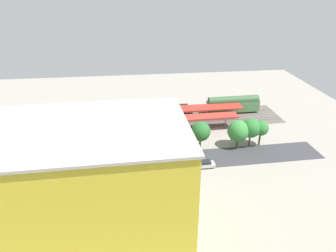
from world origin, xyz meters
The scene contains 25 objects.
ground_plane centered at (0.00, 0.00, 0.00)m, with size 145.86×145.86×0.00m, color gray.
rail_bed centered at (0.00, -20.32, 0.00)m, with size 91.16×14.99×0.01m, color #5B544C.
street_asphalt centered at (0.00, 4.16, 0.00)m, with size 91.16×9.00×0.01m, color #38383D.
track_rails centered at (0.00, -20.32, 0.18)m, with size 91.14×10.92×0.12m.
platform_canopy_near centered at (4.66, -12.13, 4.02)m, with size 67.45×5.85×4.29m.
platform_canopy_far centered at (-7.55, -19.58, 3.91)m, with size 50.32×6.41×4.16m.
locomotive centered at (-10.37, -23.81, 1.80)m, with size 14.72×3.14×5.10m.
passenger_coach centered at (-31.32, -23.81, 3.08)m, with size 17.59×3.38×5.87m.
parked_car_0 centered at (-14.65, 7.70, 0.76)m, with size 4.57×2.09×1.71m.
parked_car_1 centered at (-6.93, 7.46, 0.77)m, with size 4.11×2.04×1.71m.
parked_car_2 centered at (0.04, 7.74, 0.80)m, with size 4.51×1.79×1.79m.
parked_car_3 centered at (6.57, 7.80, 0.73)m, with size 4.09×1.99×1.63m.
parked_car_4 centered at (13.77, 7.75, 0.70)m, with size 4.56×1.92×1.58m.
parked_car_5 centered at (20.68, 7.35, 0.74)m, with size 4.77×1.92×1.68m.
construction_building centered at (12.54, 28.70, 10.81)m, with size 36.55×19.92×21.62m, color yellow.
construction_roof_slab centered at (12.54, 28.70, 21.82)m, with size 37.15×20.52×0.40m, color #B7B2A8.
box_truck_0 centered at (22.20, 12.22, 1.69)m, with size 9.01×3.50×3.49m.
box_truck_1 centered at (17.43, 13.69, 1.59)m, with size 10.00×3.02×3.16m.
box_truck_2 centered at (20.36, 11.75, 1.54)m, with size 9.34×2.67×3.12m.
street_tree_0 centered at (-31.62, -1.33, 5.01)m, with size 4.00×4.00×7.05m.
street_tree_1 centered at (-15.32, -1.39, 5.06)m, with size 5.18×5.18×7.67m.
street_tree_2 centered at (-25.44, -1.40, 4.54)m, with size 5.74×5.74×7.42m.
street_tree_3 centered at (25.55, -1.19, 4.82)m, with size 5.28×5.28×7.47m.
street_tree_4 centered at (-28.97, -1.68, 5.10)m, with size 5.22×5.22×7.72m.
traffic_light centered at (-1.18, 8.78, 4.82)m, with size 0.50×0.36×7.39m.
Camera 1 is at (2.06, 69.83, 41.29)m, focal length 33.65 mm.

